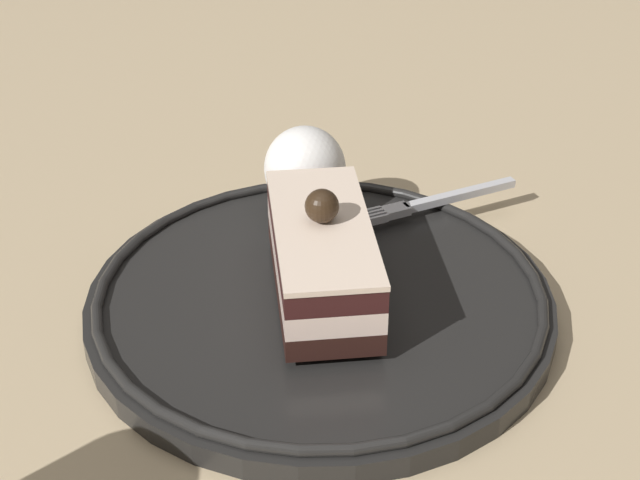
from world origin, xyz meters
The scene contains 5 objects.
ground_plane centered at (0.00, 0.00, 0.00)m, with size 2.40×2.40×0.00m, color tan.
dessert_plate centered at (-0.01, 0.02, 0.01)m, with size 0.25×0.25×0.02m.
cake_slice centered at (-0.01, 0.02, 0.04)m, with size 0.07×0.13×0.06m.
whipped_cream_dollop centered at (0.01, -0.06, 0.04)m, with size 0.05×0.05×0.05m, color white.
fork centered at (-0.06, -0.07, 0.02)m, with size 0.11×0.07×0.00m.
Camera 1 is at (-0.04, 0.44, 0.31)m, focal length 53.62 mm.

